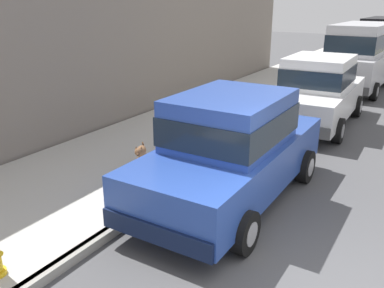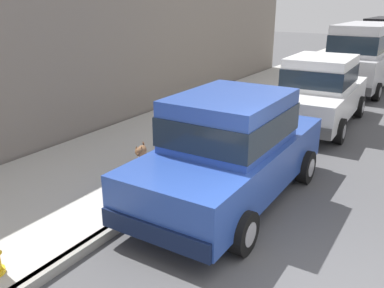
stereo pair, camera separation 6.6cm
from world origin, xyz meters
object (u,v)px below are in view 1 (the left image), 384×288
at_px(car_blue_sedan, 232,147).
at_px(car_silver_van, 360,54).
at_px(car_black_van, 383,41).
at_px(dog_brown, 141,152).
at_px(car_white_sedan, 318,90).

xyz_separation_m(car_blue_sedan, car_silver_van, (0.04, 10.95, 0.41)).
xyz_separation_m(car_silver_van, car_black_van, (0.02, 5.96, 0.00)).
bearing_deg(dog_brown, car_black_van, 82.53).
relative_size(car_blue_sedan, dog_brown, 6.74).
height_order(car_blue_sedan, car_white_sedan, same).
bearing_deg(car_white_sedan, car_blue_sedan, -89.78).
xyz_separation_m(car_black_van, dog_brown, (-2.19, -16.73, -0.97)).
bearing_deg(dog_brown, car_silver_van, 78.60).
relative_size(car_blue_sedan, car_silver_van, 0.93).
height_order(car_silver_van, car_black_van, same).
xyz_separation_m(car_white_sedan, car_silver_van, (0.06, 5.50, 0.41)).
bearing_deg(car_black_van, car_silver_van, -90.20).
height_order(car_blue_sedan, car_silver_van, car_silver_van).
bearing_deg(dog_brown, car_white_sedan, 68.17).
relative_size(car_white_sedan, dog_brown, 6.80).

